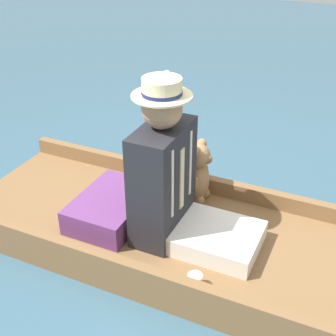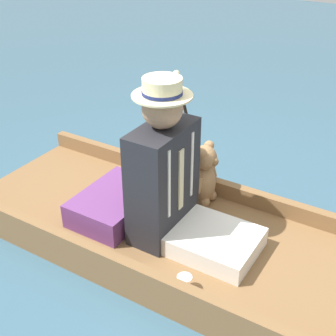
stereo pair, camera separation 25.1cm
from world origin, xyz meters
name	(u,v)px [view 1 (the left image)]	position (x,y,z in m)	size (l,w,h in m)	color
ground_plane	(175,245)	(0.00, 0.00, 0.00)	(16.00, 16.00, 0.00)	#385B70
punt_boat	(175,236)	(0.00, 0.00, 0.07)	(1.00, 2.66, 0.23)	brown
seat_cushion	(112,207)	(0.06, -0.39, 0.20)	(0.54, 0.38, 0.15)	#6B3875
seated_person	(174,183)	(0.04, 0.01, 0.47)	(0.44, 0.72, 0.93)	white
teddy_bear	(198,174)	(-0.34, 0.00, 0.31)	(0.29, 0.17, 0.41)	#9E754C
wine_glass	(195,279)	(0.39, 0.28, 0.18)	(0.08, 0.08, 0.08)	silver
walking_cane	(181,125)	(-0.40, -0.14, 0.60)	(0.04, 0.27, 0.81)	black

